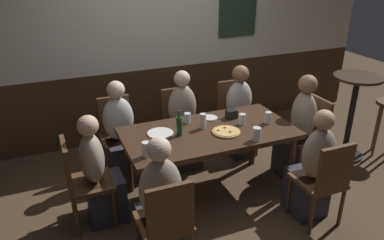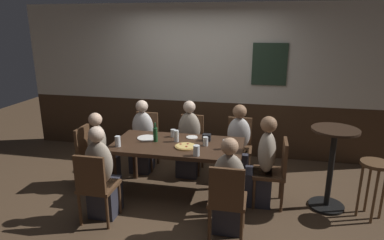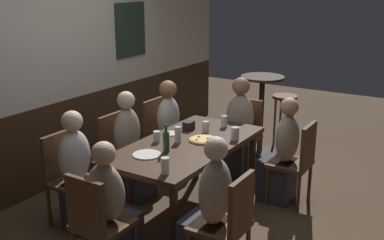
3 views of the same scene
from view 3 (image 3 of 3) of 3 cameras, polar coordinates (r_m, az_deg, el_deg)
name	(u,v)px [view 3 (image 3 of 3)]	position (r m, az deg, el deg)	size (l,w,h in m)	color
ground_plane	(187,212)	(4.84, -0.62, -11.06)	(12.00, 12.00, 0.00)	#4C3826
wall_back	(61,68)	(5.44, -15.52, 6.04)	(6.40, 0.13, 2.60)	#3D2819
dining_table	(187,151)	(4.57, -0.64, -3.74)	(1.71, 0.87, 0.74)	#382316
chair_head_east	(244,132)	(5.67, 6.29, -1.43)	(0.40, 0.40, 0.88)	#513521
chair_head_west	(97,221)	(3.72, -11.46, -11.85)	(0.40, 0.40, 0.88)	#513521
chair_right_far	(161,131)	(5.66, -3.82, -1.40)	(0.40, 0.40, 0.88)	#513521
chair_right_near	(297,159)	(4.92, 12.61, -4.64)	(0.40, 0.40, 0.88)	#513521
chair_left_near	(228,221)	(3.65, 4.40, -12.13)	(0.40, 0.40, 0.88)	#513521
chair_left_far	(67,174)	(4.60, -14.86, -6.32)	(0.40, 0.40, 0.88)	#513521
chair_mid_far	(120,150)	(5.10, -8.75, -3.62)	(0.40, 0.40, 0.88)	#513521
person_head_east	(238,135)	(5.53, 5.56, -1.82)	(0.37, 0.34, 1.18)	#2D2D38
person_head_west	(111,216)	(3.84, -9.73, -11.40)	(0.37, 0.34, 1.10)	#2D2D38
person_right_far	(172,135)	(5.58, -2.46, -1.82)	(0.34, 0.37, 1.13)	#2D2D38
person_right_near	(282,158)	(4.98, 10.83, -4.58)	(0.34, 0.37, 1.12)	#2D2D38
person_left_near	(210,217)	(3.72, 2.14, -11.69)	(0.34, 0.37, 1.15)	#2D2D38
person_left_far	(80,180)	(4.50, -13.39, -7.04)	(0.34, 0.37, 1.13)	#2D2D38
person_mid_far	(132,154)	(5.01, -7.33, -4.09)	(0.34, 0.37, 1.16)	#2D2D38
pizza	(203,140)	(4.59, 1.38, -2.39)	(0.28, 0.28, 0.03)	tan
tumbler_short	(224,122)	(5.01, 3.93, -0.23)	(0.07, 0.07, 0.12)	silver
pint_glass_amber	(165,166)	(3.82, -3.26, -5.64)	(0.07, 0.07, 0.14)	silver
pint_glass_stout	(206,127)	(4.83, 1.68, -0.91)	(0.07, 0.07, 0.12)	silver
tumbler_water	(157,137)	(4.56, -4.27, -2.07)	(0.07, 0.07, 0.11)	silver
beer_glass_half	(178,136)	(4.53, -1.70, -1.90)	(0.06, 0.06, 0.16)	silver
beer_glass_tall	(235,134)	(4.62, 5.24, -1.74)	(0.08, 0.08, 0.13)	silver
beer_bottle_green	(166,141)	(4.27, -3.15, -2.59)	(0.06, 0.06, 0.26)	#194723
plate_white_large	(147,155)	(4.24, -5.48, -4.19)	(0.26, 0.26, 0.01)	white
plate_white_small	(171,134)	(4.79, -2.53, -1.65)	(0.16, 0.16, 0.01)	white
condiment_caddy	(189,126)	(4.91, -0.39, -0.68)	(0.11, 0.09, 0.09)	black
side_bar_table	(261,109)	(6.25, 8.38, 1.37)	(0.56, 0.56, 1.05)	black
bar_stool	(284,106)	(6.62, 11.12, 1.63)	(0.34, 0.34, 0.72)	brown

